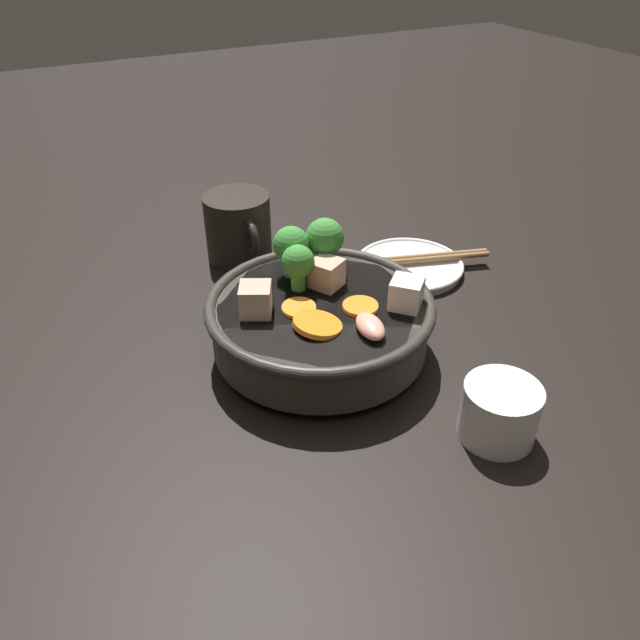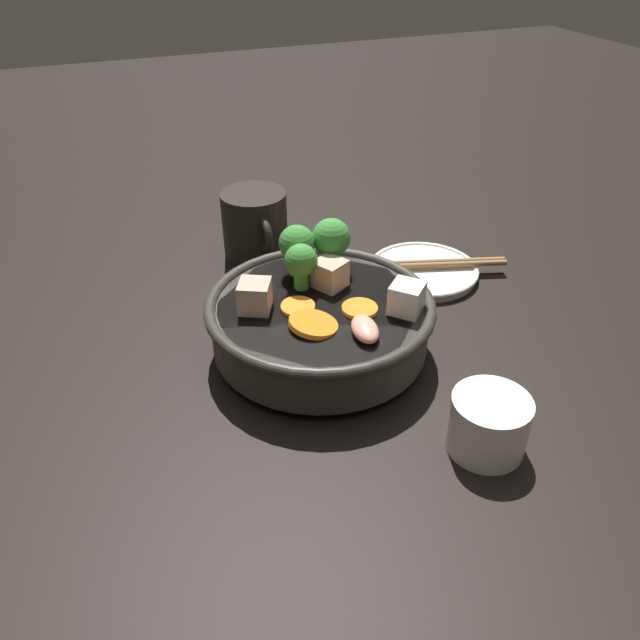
{
  "view_description": "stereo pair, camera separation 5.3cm",
  "coord_description": "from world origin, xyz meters",
  "px_view_note": "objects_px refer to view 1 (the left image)",
  "views": [
    {
      "loc": [
        0.47,
        -0.24,
        0.4
      ],
      "look_at": [
        0.0,
        0.0,
        0.04
      ],
      "focal_mm": 35.0,
      "sensor_mm": 36.0,
      "label": 1
    },
    {
      "loc": [
        0.49,
        -0.19,
        0.4
      ],
      "look_at": [
        0.0,
        0.0,
        0.04
      ],
      "focal_mm": 35.0,
      "sensor_mm": 36.0,
      "label": 2
    }
  ],
  "objects_px": {
    "dark_mug": "(237,228)",
    "chopsticks_pair": "(410,259)",
    "stirfry_bowl": "(320,316)",
    "tea_cup": "(499,412)",
    "side_saucer": "(409,266)"
  },
  "relations": [
    {
      "from": "dark_mug",
      "to": "chopsticks_pair",
      "type": "xyz_separation_m",
      "value": [
        0.13,
        0.18,
        -0.03
      ]
    },
    {
      "from": "stirfry_bowl",
      "to": "chopsticks_pair",
      "type": "height_order",
      "value": "stirfry_bowl"
    },
    {
      "from": "stirfry_bowl",
      "to": "tea_cup",
      "type": "xyz_separation_m",
      "value": [
        0.18,
        0.08,
        -0.02
      ]
    },
    {
      "from": "tea_cup",
      "to": "chopsticks_pair",
      "type": "relative_size",
      "value": 0.34
    },
    {
      "from": "tea_cup",
      "to": "chopsticks_pair",
      "type": "distance_m",
      "value": 0.3
    },
    {
      "from": "side_saucer",
      "to": "chopsticks_pair",
      "type": "xyz_separation_m",
      "value": [
        0.0,
        0.0,
        0.01
      ]
    },
    {
      "from": "chopsticks_pair",
      "to": "tea_cup",
      "type": "bearing_deg",
      "value": -19.18
    },
    {
      "from": "dark_mug",
      "to": "chopsticks_pair",
      "type": "height_order",
      "value": "dark_mug"
    },
    {
      "from": "stirfry_bowl",
      "to": "dark_mug",
      "type": "bearing_deg",
      "value": -179.32
    },
    {
      "from": "stirfry_bowl",
      "to": "tea_cup",
      "type": "distance_m",
      "value": 0.2
    },
    {
      "from": "stirfry_bowl",
      "to": "chopsticks_pair",
      "type": "xyz_separation_m",
      "value": [
        -0.1,
        0.18,
        -0.03
      ]
    },
    {
      "from": "dark_mug",
      "to": "chopsticks_pair",
      "type": "bearing_deg",
      "value": 54.28
    },
    {
      "from": "dark_mug",
      "to": "tea_cup",
      "type": "bearing_deg",
      "value": 11.58
    },
    {
      "from": "tea_cup",
      "to": "side_saucer",
      "type": "bearing_deg",
      "value": 160.82
    },
    {
      "from": "chopsticks_pair",
      "to": "dark_mug",
      "type": "bearing_deg",
      "value": -125.72
    }
  ]
}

